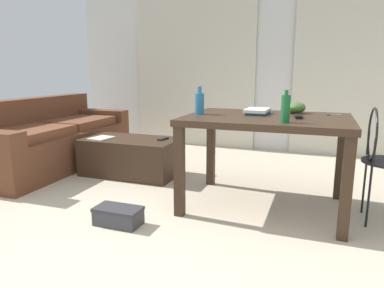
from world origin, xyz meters
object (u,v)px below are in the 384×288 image
object	(u,v)px
tv_remote_on_table	(298,116)
tv_remote_primary	(163,139)
wire_chair	(382,152)
bottle_near	(286,108)
coffee_table	(132,156)
magazine	(101,138)
bowl	(295,107)
bottle_far	(199,103)
shoebox	(118,216)
book_stack	(258,111)
couch	(50,140)
craft_table	(267,129)
scissors	(332,115)

from	to	relation	value
tv_remote_on_table	tv_remote_primary	bearing A→B (deg)	152.04
wire_chair	bottle_near	bearing A→B (deg)	-155.92
coffee_table	magazine	size ratio (longest dim) A/B	4.20
tv_remote_primary	magazine	xyz separation A→B (m)	(-0.64, -0.18, -0.00)
bowl	tv_remote_on_table	xyz separation A→B (m)	(0.05, -0.30, -0.04)
bottle_near	coffee_table	bearing A→B (deg)	155.64
coffee_table	bottle_far	xyz separation A→B (m)	(0.94, -0.49, 0.65)
tv_remote_on_table	shoebox	world-z (taller)	tv_remote_on_table
book_stack	wire_chair	bearing A→B (deg)	-8.55
couch	bottle_near	distance (m)	2.87
couch	tv_remote_primary	bearing A→B (deg)	3.45
bottle_near	tv_remote_primary	xyz separation A→B (m)	(-1.31, 0.81, -0.45)
wire_chair	shoebox	size ratio (longest dim) A/B	2.48
bottle_near	craft_table	bearing A→B (deg)	118.53
bottle_near	bowl	bearing A→B (deg)	87.58
bottle_near	bottle_far	bearing A→B (deg)	160.18
coffee_table	book_stack	size ratio (longest dim) A/B	3.37
tv_remote_on_table	tv_remote_primary	xyz separation A→B (m)	(-1.38, 0.52, -0.36)
bottle_far	bottle_near	bearing A→B (deg)	-19.82
craft_table	book_stack	size ratio (longest dim) A/B	4.22
craft_table	wire_chair	bearing A→B (deg)	-0.43
tv_remote_primary	bottle_far	bearing A→B (deg)	-33.39
craft_table	bottle_far	size ratio (longest dim) A/B	5.58
tv_remote_primary	book_stack	bearing A→B (deg)	-10.24
bottle_far	tv_remote_primary	distance (m)	0.93
tv_remote_primary	magazine	world-z (taller)	tv_remote_primary
tv_remote_primary	couch	bearing A→B (deg)	-166.78
coffee_table	bottle_near	world-z (taller)	bottle_near
bottle_far	book_stack	bearing A→B (deg)	21.51
wire_chair	tv_remote_primary	distance (m)	2.04
scissors	shoebox	distance (m)	1.85
craft_table	bottle_near	world-z (taller)	bottle_near
bottle_near	scissors	world-z (taller)	bottle_near
bowl	book_stack	bearing A→B (deg)	-150.29
couch	bottle_near	bearing A→B (deg)	-15.00
craft_table	wire_chair	distance (m)	0.83
wire_chair	bottle_near	xyz separation A→B (m)	(-0.66, -0.30, 0.32)
scissors	shoebox	xyz separation A→B (m)	(-1.42, -0.96, -0.69)
couch	tv_remote_primary	distance (m)	1.42
bottle_far	magazine	size ratio (longest dim) A/B	0.94
scissors	tv_remote_primary	world-z (taller)	scissors
coffee_table	book_stack	world-z (taller)	book_stack
book_stack	tv_remote_on_table	world-z (taller)	book_stack
craft_table	tv_remote_on_table	size ratio (longest dim) A/B	6.85
magazine	bottle_far	bearing A→B (deg)	-10.17
wire_chair	bottle_far	size ratio (longest dim) A/B	3.74
tv_remote_on_table	coffee_table	bearing A→B (deg)	157.95
couch	tv_remote_primary	world-z (taller)	couch
bowl	book_stack	distance (m)	0.33
bottle_far	tv_remote_primary	xyz separation A→B (m)	(-0.59, 0.56, -0.44)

